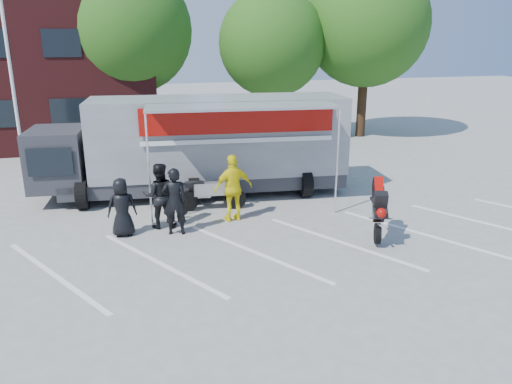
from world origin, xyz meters
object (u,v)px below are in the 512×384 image
spectator_leather_c (159,196)px  parked_motorcycle (212,210)px  tree_left (129,30)px  stunt_bike_rider (374,237)px  spectator_hivis (233,188)px  spectator_leather_a (122,207)px  spectator_leather_b (175,201)px  tree_right (367,24)px  tree_mid (272,43)px  transporter_truck (206,193)px  flagpole (14,43)px

spectator_leather_c → parked_motorcycle: bearing=-141.3°
tree_left → stunt_bike_rider: 16.86m
tree_left → spectator_hivis: size_ratio=4.31×
spectator_leather_a → spectator_leather_b: size_ratio=0.86×
spectator_leather_a → spectator_leather_b: bearing=166.0°
parked_motorcycle → tree_right: bearing=-39.6°
tree_mid → stunt_bike_rider: tree_mid is taller
parked_motorcycle → spectator_hivis: spectator_hivis is taller
spectator_hivis → transporter_truck: bearing=-91.8°
transporter_truck → stunt_bike_rider: (3.73, -5.22, 0.00)m
transporter_truck → spectator_leather_a: size_ratio=6.39×
flagpole → spectator_leather_a: bearing=-64.8°
tree_left → spectator_leather_b: 13.97m
tree_left → spectator_leather_a: bearing=-94.4°
tree_right → parked_motorcycle: (-10.24, -9.96, -5.88)m
tree_left → parked_motorcycle: bearing=-81.3°
tree_left → spectator_leather_a: tree_left is taller
parked_motorcycle → spectator_leather_c: bearing=128.7°
tree_right → spectator_leather_b: 17.17m
transporter_truck → parked_motorcycle: transporter_truck is taller
tree_right → transporter_truck: (-10.11, -8.17, -5.88)m
tree_left → spectator_leather_b: (0.42, -13.18, -4.62)m
tree_left → transporter_truck: size_ratio=0.83×
transporter_truck → spectator_leather_c: size_ratio=5.52×
stunt_bike_rider → spectator_leather_c: spectator_leather_c is taller
transporter_truck → spectator_hivis: bearing=-78.1°
spectator_leather_a → spectator_hivis: (3.20, 0.35, 0.19)m
transporter_truck → stunt_bike_rider: 6.42m
transporter_truck → spectator_hivis: (0.32, -2.90, 1.00)m
spectator_leather_c → tree_mid: bearing=-114.8°
stunt_bike_rider → tree_mid: bearing=106.5°
transporter_truck → stunt_bike_rider: size_ratio=5.61×
spectator_leather_c → spectator_hivis: (2.15, -0.02, 0.06)m
tree_left → tree_right: tree_right is taller
tree_mid → spectator_leather_a: 14.93m
tree_left → transporter_truck: 11.31m
tree_mid → tree_right: tree_right is taller
tree_mid → spectator_leather_c: bearing=-121.0°
tree_left → tree_mid: tree_left is taller
transporter_truck → spectator_leather_c: (-1.84, -2.88, 0.95)m
spectator_leather_a → spectator_leather_c: 1.12m
parked_motorcycle → stunt_bike_rider: stunt_bike_rider is taller
tree_left → spectator_leather_b: size_ratio=4.56×
flagpole → tree_mid: (11.24, 5.00, -0.11)m
parked_motorcycle → transporter_truck: bearing=2.0°
spectator_leather_b → spectator_leather_c: 0.73m
tree_right → stunt_bike_rider: tree_right is taller
tree_left → stunt_bike_rider: tree_left is taller
transporter_truck → spectator_leather_b: 3.93m
spectator_leather_b → spectator_hivis: bearing=-149.3°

